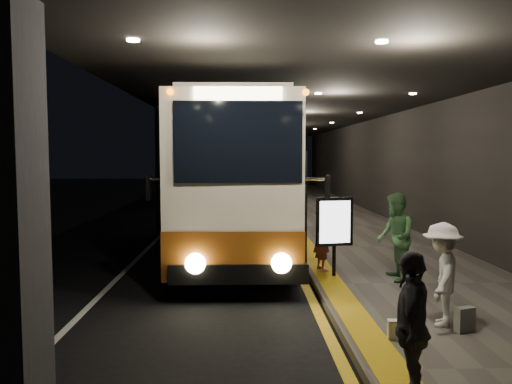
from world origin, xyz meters
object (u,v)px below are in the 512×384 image
object	(u,v)px
info_sign	(335,223)
passenger_boarding	(322,237)
bag_plain	(396,330)
stanchion_post	(319,235)
coach_third	(240,165)
bag_polka	(465,320)
passenger_waiting_white	(442,274)
coach_main	(240,182)
coach_second	(241,168)
passenger_waiting_grey	(411,328)
passenger_waiting_green	(395,237)

from	to	relation	value
info_sign	passenger_boarding	bearing A→B (deg)	96.20
bag_plain	stanchion_post	size ratio (longest dim) A/B	0.25
coach_third	bag_polka	bearing A→B (deg)	-84.69
passenger_waiting_white	bag_polka	size ratio (longest dim) A/B	4.32
passenger_boarding	info_sign	world-z (taller)	info_sign
coach_main	info_sign	distance (m)	5.24
coach_second	bag_plain	world-z (taller)	coach_second
bag_polka	passenger_boarding	bearing A→B (deg)	110.69
coach_main	stanchion_post	xyz separation A→B (m)	(2.01, -2.83, -1.20)
coach_main	passenger_boarding	bearing A→B (deg)	-65.14
passenger_waiting_white	passenger_waiting_grey	world-z (taller)	passenger_waiting_grey
passenger_boarding	stanchion_post	bearing A→B (deg)	-23.06
passenger_boarding	passenger_waiting_grey	bearing A→B (deg)	162.03
passenger_waiting_green	coach_main	bearing A→B (deg)	-143.59
coach_main	passenger_waiting_grey	xyz separation A→B (m)	(1.85, -10.31, -0.95)
coach_third	passenger_boarding	bearing A→B (deg)	-86.54
passenger_waiting_green	passenger_waiting_grey	world-z (taller)	passenger_waiting_green
passenger_waiting_white	stanchion_post	world-z (taller)	passenger_waiting_white
coach_third	passenger_waiting_grey	world-z (taller)	coach_third
coach_third	passenger_waiting_grey	xyz separation A→B (m)	(2.02, -41.14, -0.88)
info_sign	stanchion_post	distance (m)	2.04
info_sign	passenger_waiting_grey	bearing A→B (deg)	-103.40
passenger_boarding	passenger_waiting_green	world-z (taller)	passenger_waiting_green
passenger_boarding	passenger_waiting_green	distance (m)	1.66
coach_second	coach_third	xyz separation A→B (m)	(-0.11, 14.88, -0.06)
bag_polka	stanchion_post	xyz separation A→B (m)	(-1.37, 5.38, 0.39)
info_sign	stanchion_post	world-z (taller)	info_sign
coach_third	coach_second	bearing A→B (deg)	-89.48
passenger_waiting_green	bag_plain	distance (m)	3.58
bag_plain	passenger_boarding	bearing A→B (deg)	95.10
info_sign	stanchion_post	size ratio (longest dim) A/B	1.49
passenger_boarding	passenger_waiting_green	bearing A→B (deg)	-141.33
passenger_waiting_green	coach_third	bearing A→B (deg)	-170.47
passenger_waiting_grey	coach_main	bearing A→B (deg)	-150.79
coach_main	bag_plain	size ratio (longest dim) A/B	45.73
info_sign	stanchion_post	xyz separation A→B (m)	(-0.04, 1.96, -0.58)
coach_third	info_sign	size ratio (longest dim) A/B	7.15
coach_third	bag_plain	distance (m)	39.43
passenger_boarding	passenger_waiting_white	xyz separation A→B (m)	(1.26, -3.67, 0.02)
info_sign	bag_polka	bearing A→B (deg)	-80.14
bag_plain	info_sign	distance (m)	3.86
passenger_boarding	coach_second	bearing A→B (deg)	-12.21
passenger_waiting_green	bag_plain	xyz separation A→B (m)	(-1.00, -3.34, -0.78)
coach_main	bag_polka	xyz separation A→B (m)	(3.38, -8.21, -1.59)
coach_main	bag_plain	bearing A→B (deg)	-74.18
coach_main	coach_second	xyz separation A→B (m)	(-0.06, 15.95, -0.02)
bag_plain	info_sign	size ratio (longest dim) A/B	0.16
passenger_waiting_grey	bag_polka	distance (m)	2.67
bag_polka	stanchion_post	bearing A→B (deg)	104.26
stanchion_post	coach_second	bearing A→B (deg)	96.31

